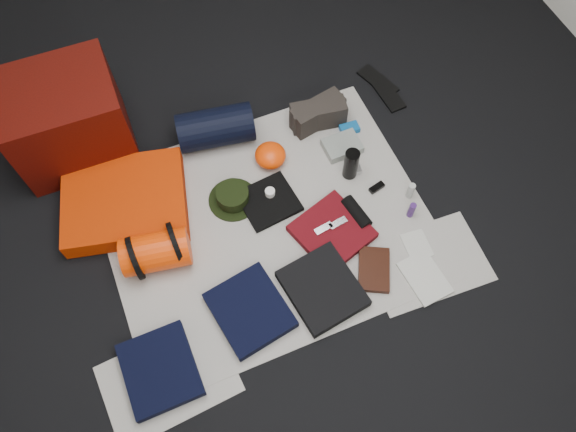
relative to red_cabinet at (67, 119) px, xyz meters
name	(u,v)px	position (x,y,z in m)	size (l,w,h in m)	color
floor	(268,225)	(0.77, -0.85, -0.25)	(4.50, 4.50, 0.02)	black
newspaper_mat	(268,224)	(0.77, -0.85, -0.24)	(1.60, 1.30, 0.01)	beige
newspaper_sheet_front_left	(169,379)	(0.07, -1.40, -0.24)	(0.58, 0.40, 0.00)	beige
newspaper_sheet_front_right	(427,262)	(1.42, -1.35, -0.24)	(0.58, 0.40, 0.00)	beige
red_cabinet	(67,119)	(0.00, 0.00, 0.00)	(0.58, 0.48, 0.48)	#470A05
sleeping_pad	(125,201)	(0.13, -0.47, -0.18)	(0.62, 0.50, 0.11)	red
stuff_sack	(156,252)	(0.20, -0.83, -0.14)	(0.19, 0.19, 0.32)	#FB3C04
sack_strap_left	(135,258)	(0.10, -0.83, -0.13)	(0.22, 0.22, 0.03)	black
sack_strap_right	(175,244)	(0.30, -0.83, -0.13)	(0.22, 0.22, 0.03)	black
navy_duffel	(216,128)	(0.71, -0.25, -0.13)	(0.21, 0.21, 0.41)	black
boonie_brim	(233,200)	(0.66, -0.65, -0.23)	(0.26, 0.26, 0.01)	black
boonie_crown	(233,196)	(0.66, -0.65, -0.19)	(0.17, 0.17, 0.07)	black
hiking_boot_left	(318,115)	(1.27, -0.36, -0.16)	(0.30, 0.11, 0.15)	#2C2722
hiking_boot_right	(317,113)	(1.27, -0.35, -0.16)	(0.30, 0.11, 0.15)	#2C2722
flip_flop_left	(387,94)	(1.73, -0.33, -0.23)	(0.10, 0.26, 0.01)	black
flip_flop_right	(378,81)	(1.72, -0.22, -0.23)	(0.10, 0.26, 0.01)	black
trousers_navy_a	(160,370)	(0.05, -1.36, -0.21)	(0.31, 0.36, 0.06)	black
trousers_navy_b	(250,310)	(0.52, -1.25, -0.21)	(0.32, 0.36, 0.06)	black
trousers_charcoal	(322,289)	(0.88, -1.29, -0.21)	(0.32, 0.36, 0.06)	black
black_tshirt	(269,201)	(0.82, -0.74, -0.22)	(0.28, 0.26, 0.03)	black
red_shirt	(332,232)	(1.05, -1.03, -0.21)	(0.33, 0.33, 0.04)	#590910
orange_stuff_sack	(270,155)	(0.93, -0.50, -0.18)	(0.17, 0.17, 0.11)	#FB3C04
first_aid_pouch	(342,146)	(1.32, -0.57, -0.21)	(0.20, 0.15, 0.05)	gray
water_bottle	(351,164)	(1.29, -0.74, -0.14)	(0.08, 0.08, 0.19)	black
speaker	(356,213)	(1.21, -0.98, -0.20)	(0.07, 0.07, 0.18)	black
compact_camera	(353,170)	(1.31, -0.73, -0.22)	(0.09, 0.05, 0.03)	silver
cyan_case	(349,129)	(1.41, -0.48, -0.22)	(0.10, 0.07, 0.03)	#105A9D
toiletry_purple	(412,210)	(1.47, -1.08, -0.18)	(0.03, 0.03, 0.10)	#401F65
toiletry_clear	(411,191)	(1.52, -0.98, -0.18)	(0.03, 0.03, 0.10)	#B1B5B0
paperback_book	(374,270)	(1.16, -1.29, -0.22)	(0.15, 0.23, 0.03)	black
map_booklet	(425,278)	(1.37, -1.42, -0.23)	(0.17, 0.25, 0.01)	#BBBBB2
map_printout	(417,245)	(1.42, -1.25, -0.23)	(0.12, 0.16, 0.01)	#BBBBB2
sunglasses	(377,188)	(1.38, -0.88, -0.22)	(0.09, 0.03, 0.02)	black
key_cluster	(183,384)	(0.12, -1.45, -0.23)	(0.06, 0.06, 0.01)	silver
tape_roll	(270,192)	(0.84, -0.71, -0.19)	(0.05, 0.05, 0.04)	white
energy_bar_a	(323,229)	(1.01, -1.01, -0.18)	(0.10, 0.04, 0.01)	silver
energy_bar_b	(338,223)	(1.09, -1.01, -0.18)	(0.10, 0.04, 0.01)	silver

